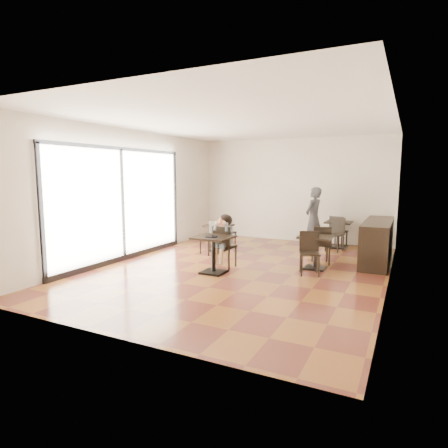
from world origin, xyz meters
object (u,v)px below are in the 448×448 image
Objects in this scene: chair_mid_a at (321,245)px; child_table at (214,255)px; cafe_table_left at (219,238)px; chair_mid_b at (310,254)px; cafe_table_back at (338,235)px; chair_back_a at (339,232)px; chair_left_a at (227,232)px; child_chair at (225,247)px; child at (225,241)px; adult_patron at (314,218)px; chair_back_b at (335,235)px; chair_left_b at (209,238)px; cafe_table_mid at (316,252)px.

child_table is at bearing 25.78° from chair_mid_a.
cafe_table_left is 3.18m from chair_mid_b.
chair_back_a is at bearing 90.00° from cafe_table_back.
chair_back_a is (2.89, 1.39, 0.03)m from chair_left_a.
child_table is 0.83× the size of child_chair.
child_chair is at bearing -118.42° from cafe_table_back.
chair_mid_b is at bearing 7.27° from child.
adult_patron is (1.24, 3.75, 0.47)m from child_table.
child reaches higher than cafe_table_back.
child_table is 0.88× the size of chair_back_a.
cafe_table_left is 0.78× the size of chair_back_b.
adult_patron is 2.00m from chair_mid_a.
chair_back_a is (2.89, 2.49, 0.03)m from chair_left_b.
chair_left_a is 0.94× the size of chair_back_a.
cafe_table_left is at bearing -147.18° from cafe_table_back.
adult_patron is 0.87m from cafe_table_back.
chair_mid_a is at bearing -76.91° from chair_back_b.
cafe_table_back is at bearing 69.84° from chair_mid_b.
adult_patron is at bearing -155.22° from cafe_table_back.
chair_left_a is at bearing 39.83° from chair_back_a.
chair_left_a is at bearing 114.60° from child.
child_chair is 3.45m from adult_patron.
chair_mid_a is 1.10m from chair_mid_b.
chair_mid_b is 2.98m from chair_left_b.
chair_back_b reaches higher than chair_left_a.
chair_back_b reaches higher than cafe_table_mid.
child_chair is 3.98m from cafe_table_back.
cafe_table_back is at bearing 32.82° from cafe_table_left.
adult_patron is 2.02× the size of chair_left_a.
child_chair is 1.07× the size of chair_mid_b.
chair_mid_a is (2.86, -0.29, 0.09)m from cafe_table_left.
adult_patron is 3.05m from chair_mid_b.
cafe_table_left is at bearing 48.02° from chair_back_a.
child_table is 1.12× the size of cafe_table_left.
child is 3.98m from cafe_table_back.
chair_left_a is (-2.86, 0.84, -0.02)m from chair_mid_a.
chair_back_b is (1.89, 2.95, -0.02)m from child_chair.
chair_back_a is (0.03, 3.33, 0.00)m from chair_mid_b.
cafe_table_back is at bearing 64.93° from child_table.
chair_left_b is (-1.00, 1.08, -0.17)m from child.
cafe_table_mid is 0.82× the size of chair_back_a.
chair_back_b reaches higher than chair_mid_a.
chair_back_a is (1.89, 3.57, -0.15)m from child.
child is (-0.00, -0.00, 0.12)m from child_chair.
chair_mid_b reaches higher than cafe_table_left.
cafe_table_mid is 3.18m from chair_left_a.
child_table is 1.91m from chair_left_b.
adult_patron reaches higher than chair_left_b.
cafe_table_back is at bearing 104.20° from chair_back_a.
adult_patron reaches higher than chair_back_b.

